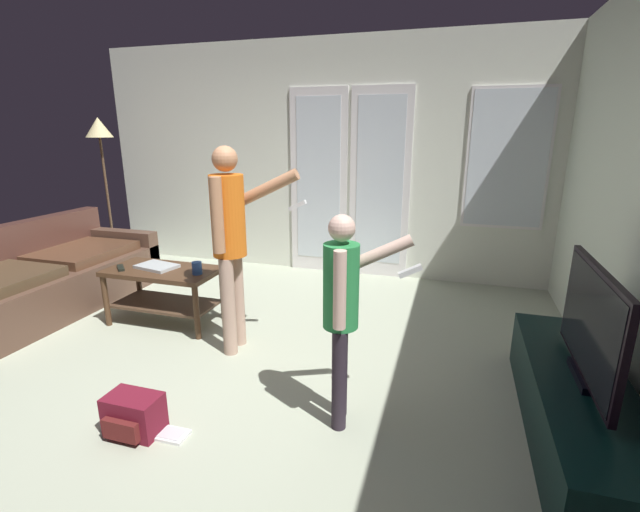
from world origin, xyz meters
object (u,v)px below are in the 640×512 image
Objects in this scene: coffee_table at (164,284)px; person_adult at (231,232)px; floor_lamp at (100,140)px; backpack at (133,415)px; leather_couch at (39,282)px; tv_stand at (576,409)px; person_child at (343,303)px; laptop_closed at (157,266)px; flat_screen_tv at (591,325)px; loose_keyboard at (153,431)px; cup_near_edge at (197,268)px; tv_remote_black at (121,268)px.

person_adult is at bearing -17.94° from coffee_table.
backpack is (2.42, -2.65, -1.46)m from floor_lamp.
tv_stand is (4.50, -0.58, -0.09)m from leather_couch.
tv_stand is 1.39× the size of person_child.
person_adult is 1.06m from laptop_closed.
flat_screen_tv reaches higher than loose_keyboard.
coffee_table is 0.54× the size of floor_lamp.
loose_keyboard is 1.51m from cup_near_edge.
leather_couch is 2.44m from backpack.
tv_remote_black is (-1.11, 1.27, 0.40)m from backpack.
leather_couch reaches higher than tv_remote_black.
person_child is at bearing -170.09° from flat_screen_tv.
cup_near_edge is at bearing 110.08° from loose_keyboard.
person_child is (3.20, -0.80, 0.48)m from leather_couch.
flat_screen_tv reaches higher than tv_remote_black.
person_adult reaches higher than backpack.
leather_couch is at bearing 150.49° from loose_keyboard.
loose_keyboard is at bearing -89.45° from person_adult.
loose_keyboard is at bearing 15.70° from backpack.
floor_lamp is at bearing 103.74° from leather_couch.
floor_lamp reaches higher than laptop_closed.
leather_couch is 1.29× the size of tv_stand.
laptop_closed reaches higher than tv_stand.
cup_near_edge is at bearing 2.79° from leather_couch.
person_child reaches higher than tv_remote_black.
leather_couch reaches higher than loose_keyboard.
leather_couch is 13.41× the size of tv_remote_black.
tv_remote_black is (-0.73, -0.07, -0.04)m from cup_near_edge.
leather_couch is 1.33m from coffee_table.
loose_keyboard is at bearing -57.65° from coffee_table.
tv_remote_black reaches higher than tv_stand.
tv_remote_black is (-1.21, 1.25, 0.51)m from loose_keyboard.
person_child is at bearing 22.37° from backpack.
tv_stand is 1.75× the size of flat_screen_tv.
tv_stand is 3.59m from tv_remote_black.
tv_remote_black is at bearing 131.20° from backpack.
loose_keyboard is 2.60× the size of tv_remote_black.
backpack is (-1.12, -0.46, -0.65)m from person_child.
cup_near_edge is at bearing -32.55° from floor_lamp.
tv_remote_black is (-2.23, 0.81, -0.24)m from person_child.
floor_lamp is 5.84× the size of backpack.
laptop_closed is (-0.93, 1.37, 0.51)m from loose_keyboard.
person_adult is at bearing -4.03° from leather_couch.
coffee_table reaches higher than backpack.
leather_couch is 2.28m from person_adult.
person_child is 1.76m from cup_near_edge.
flat_screen_tv is 0.64× the size of person_adult.
leather_couch is at bearing 175.97° from person_adult.
floor_lamp is 4.15× the size of loose_keyboard.
coffee_table is 1.65m from loose_keyboard.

